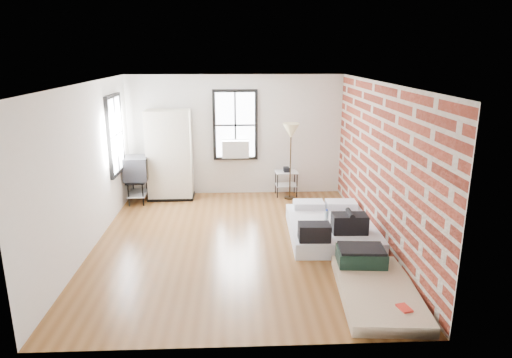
{
  "coord_description": "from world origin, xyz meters",
  "views": [
    {
      "loc": [
        0.0,
        -7.56,
        3.3
      ],
      "look_at": [
        0.36,
        0.3,
        1.09
      ],
      "focal_mm": 32.0,
      "sensor_mm": 36.0,
      "label": 1
    }
  ],
  "objects_px": {
    "wardrobe": "(170,155)",
    "mattress_main": "(331,227)",
    "side_table": "(286,176)",
    "tv_stand": "(137,170)",
    "floor_lamp": "(291,134)",
    "mattress_bare": "(373,282)"
  },
  "relations": [
    {
      "from": "mattress_bare",
      "to": "wardrobe",
      "type": "xyz_separation_m",
      "value": [
        -3.44,
        4.44,
        0.89
      ]
    },
    {
      "from": "mattress_bare",
      "to": "wardrobe",
      "type": "distance_m",
      "value": 5.69
    },
    {
      "from": "mattress_bare",
      "to": "tv_stand",
      "type": "height_order",
      "value": "tv_stand"
    },
    {
      "from": "mattress_main",
      "to": "wardrobe",
      "type": "relative_size",
      "value": 1.04
    },
    {
      "from": "wardrobe",
      "to": "mattress_main",
      "type": "bearing_deg",
      "value": -37.7
    },
    {
      "from": "mattress_bare",
      "to": "floor_lamp",
      "type": "height_order",
      "value": "floor_lamp"
    },
    {
      "from": "wardrobe",
      "to": "mattress_bare",
      "type": "bearing_deg",
      "value": -52.85
    },
    {
      "from": "mattress_main",
      "to": "wardrobe",
      "type": "height_order",
      "value": "wardrobe"
    },
    {
      "from": "mattress_bare",
      "to": "side_table",
      "type": "xyz_separation_m",
      "value": [
        -0.76,
        4.51,
        0.34
      ]
    },
    {
      "from": "floor_lamp",
      "to": "tv_stand",
      "type": "height_order",
      "value": "floor_lamp"
    },
    {
      "from": "side_table",
      "to": "tv_stand",
      "type": "distance_m",
      "value": 3.42
    },
    {
      "from": "side_table",
      "to": "tv_stand",
      "type": "relative_size",
      "value": 0.66
    },
    {
      "from": "mattress_bare",
      "to": "floor_lamp",
      "type": "relative_size",
      "value": 1.16
    },
    {
      "from": "mattress_main",
      "to": "side_table",
      "type": "distance_m",
      "value": 2.6
    },
    {
      "from": "tv_stand",
      "to": "wardrobe",
      "type": "bearing_deg",
      "value": 16.78
    },
    {
      "from": "mattress_bare",
      "to": "tv_stand",
      "type": "bearing_deg",
      "value": 139.21
    },
    {
      "from": "side_table",
      "to": "tv_stand",
      "type": "bearing_deg",
      "value": -174.62
    },
    {
      "from": "floor_lamp",
      "to": "side_table",
      "type": "bearing_deg",
      "value": 105.89
    },
    {
      "from": "side_table",
      "to": "floor_lamp",
      "type": "xyz_separation_m",
      "value": [
        0.06,
        -0.22,
        1.04
      ]
    },
    {
      "from": "wardrobe",
      "to": "floor_lamp",
      "type": "xyz_separation_m",
      "value": [
        2.75,
        -0.15,
        0.48
      ]
    },
    {
      "from": "floor_lamp",
      "to": "tv_stand",
      "type": "xyz_separation_m",
      "value": [
        -3.46,
        -0.1,
        -0.75
      ]
    },
    {
      "from": "floor_lamp",
      "to": "wardrobe",
      "type": "bearing_deg",
      "value": 176.84
    }
  ]
}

